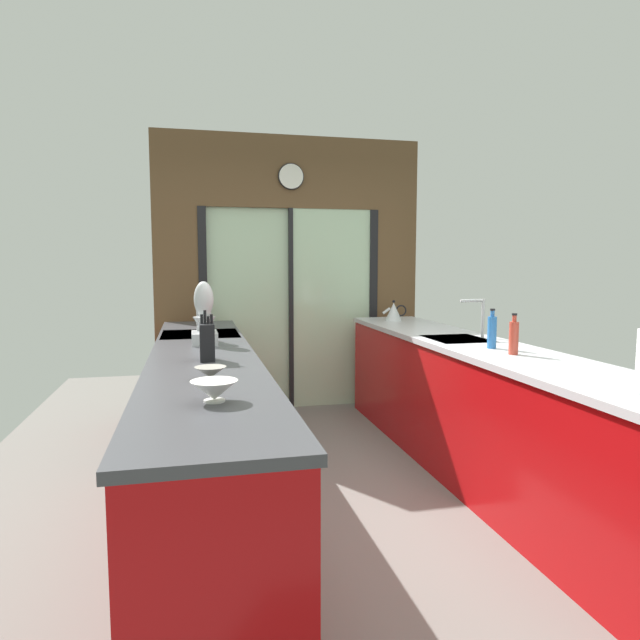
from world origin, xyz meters
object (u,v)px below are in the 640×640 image
oven_range (202,393)px  mixing_bowl_near (214,390)px  soap_bottle_near (514,337)px  kettle (394,311)px  stand_mixer (204,320)px  soap_bottle_far (492,331)px  knife_block (207,342)px  mixing_bowl_far (211,372)px

oven_range → mixing_bowl_near: 2.23m
oven_range → soap_bottle_near: size_ratio=3.74×
kettle → stand_mixer: bearing=-147.2°
mixing_bowl_near → stand_mixer: stand_mixer is taller
oven_range → soap_bottle_near: soap_bottle_near is taller
stand_mixer → soap_bottle_near: 1.98m
mixing_bowl_near → soap_bottle_near: 1.93m
soap_bottle_far → knife_block: bearing=-178.6°
mixing_bowl_far → stand_mixer: 1.19m
mixing_bowl_near → soap_bottle_far: 2.04m
oven_range → stand_mixer: stand_mixer is taller
knife_block → soap_bottle_near: bearing=-6.4°
soap_bottle_far → mixing_bowl_far: bearing=-162.4°
soap_bottle_near → kettle: bearing=89.9°
mixing_bowl_far → soap_bottle_far: size_ratio=0.59×
mixing_bowl_near → soap_bottle_far: soap_bottle_far is taller
stand_mixer → soap_bottle_far: 1.89m
knife_block → stand_mixer: 0.67m
mixing_bowl_near → stand_mixer: 1.62m
knife_block → kettle: (1.78, 1.81, -0.02)m
oven_range → mixing_bowl_far: mixing_bowl_far is taller
stand_mixer → mixing_bowl_near: bearing=-90.0°
mixing_bowl_far → stand_mixer: (0.00, 1.19, 0.13)m
mixing_bowl_near → soap_bottle_near: bearing=22.8°
mixing_bowl_far → kettle: (1.78, 2.33, 0.05)m
soap_bottle_far → mixing_bowl_near: bearing=-150.8°
mixing_bowl_near → mixing_bowl_far: mixing_bowl_near is taller
mixing_bowl_near → mixing_bowl_far: bearing=90.0°
knife_block → soap_bottle_near: (1.78, -0.20, -0.00)m
mixing_bowl_near → soap_bottle_far: bearing=29.2°
oven_range → stand_mixer: (0.02, -0.55, 0.63)m
mixing_bowl_far → kettle: size_ratio=0.62×
soap_bottle_far → soap_bottle_near: bearing=-90.0°
mixing_bowl_near → soap_bottle_far: size_ratio=0.74×
mixing_bowl_far → knife_block: 0.53m
kettle → soap_bottle_far: soap_bottle_far is taller
knife_block → oven_range: bearing=90.9°
soap_bottle_far → oven_range: bearing=146.9°
stand_mixer → mixing_bowl_far: bearing=-90.0°
oven_range → mixing_bowl_near: size_ratio=4.93×
mixing_bowl_near → mixing_bowl_far: 0.43m
stand_mixer → oven_range: bearing=91.9°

